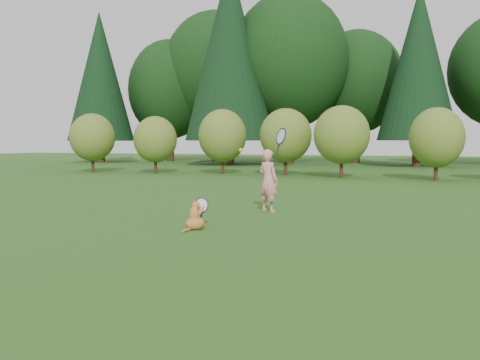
% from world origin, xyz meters
% --- Properties ---
extents(ground, '(100.00, 100.00, 0.00)m').
position_xyz_m(ground, '(0.00, 0.00, 0.00)').
color(ground, '#235517').
rests_on(ground, ground).
extents(shrub_row, '(28.00, 3.00, 2.80)m').
position_xyz_m(shrub_row, '(0.00, 13.00, 1.40)').
color(shrub_row, '#556E22').
rests_on(shrub_row, ground).
extents(woodland_backdrop, '(48.00, 10.00, 15.00)m').
position_xyz_m(woodland_backdrop, '(0.00, 23.00, 7.50)').
color(woodland_backdrop, black).
rests_on(woodland_backdrop, ground).
extents(child, '(0.76, 0.56, 1.84)m').
position_xyz_m(child, '(0.34, 1.95, 0.65)').
color(child, pink).
rests_on(child, ground).
extents(cat, '(0.45, 0.70, 0.62)m').
position_xyz_m(cat, '(-0.02, -0.52, 0.24)').
color(cat, '#C84F26').
rests_on(cat, ground).
extents(tennis_ball, '(0.08, 0.08, 0.08)m').
position_xyz_m(tennis_ball, '(-0.22, 1.89, 1.22)').
color(tennis_ball, '#AAD118').
rests_on(tennis_ball, ground).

